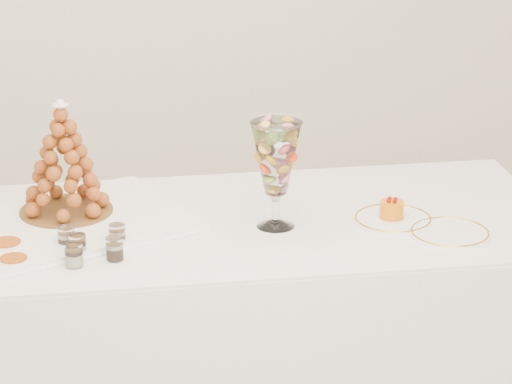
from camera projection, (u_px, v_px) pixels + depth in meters
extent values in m
cube|color=white|center=(206.00, 345.00, 3.76)|extent=(2.17, 0.99, 0.79)
cube|color=white|center=(204.00, 225.00, 3.62)|extent=(2.16, 0.98, 0.01)
cube|color=white|center=(71.00, 223.00, 3.59)|extent=(0.78, 0.67, 0.02)
cylinder|color=white|center=(276.00, 223.00, 3.59)|extent=(0.11, 0.11, 0.02)
cylinder|color=white|center=(276.00, 208.00, 3.57)|extent=(0.02, 0.02, 0.08)
sphere|color=white|center=(276.00, 196.00, 3.56)|extent=(0.04, 0.04, 0.04)
cylinder|color=white|center=(393.00, 220.00, 3.63)|extent=(0.24, 0.24, 0.01)
cylinder|color=white|center=(450.00, 233.00, 3.53)|extent=(0.24, 0.24, 0.01)
cylinder|color=white|center=(67.00, 238.00, 3.42)|extent=(0.06, 0.06, 0.07)
cylinder|color=white|center=(78.00, 246.00, 3.37)|extent=(0.06, 0.06, 0.07)
cylinder|color=white|center=(117.00, 235.00, 3.45)|extent=(0.06, 0.06, 0.06)
cylinder|color=white|center=(74.00, 255.00, 3.31)|extent=(0.05, 0.05, 0.07)
cylinder|color=white|center=(115.00, 249.00, 3.35)|extent=(0.06, 0.06, 0.07)
cylinder|color=white|center=(6.00, 247.00, 3.41)|extent=(0.09, 0.09, 0.03)
cylinder|color=white|center=(14.00, 263.00, 3.31)|extent=(0.09, 0.09, 0.03)
cylinder|color=brown|center=(66.00, 211.00, 3.64)|extent=(0.28, 0.28, 0.01)
cone|color=#914216|center=(63.00, 157.00, 3.58)|extent=(0.27, 0.27, 0.34)
sphere|color=white|center=(60.00, 105.00, 3.53)|extent=(0.03, 0.03, 0.03)
cylinder|color=orange|center=(392.00, 210.00, 3.62)|extent=(0.07, 0.07, 0.05)
sphere|color=#7F0A04|center=(396.00, 199.00, 3.61)|extent=(0.01, 0.01, 0.01)
sphere|color=#7F0A04|center=(390.00, 198.00, 3.62)|extent=(0.01, 0.01, 0.01)
sphere|color=#7F0A04|center=(389.00, 200.00, 3.60)|extent=(0.01, 0.01, 0.01)
sphere|color=#7F0A04|center=(395.00, 201.00, 3.60)|extent=(0.01, 0.01, 0.01)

